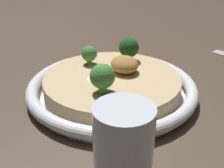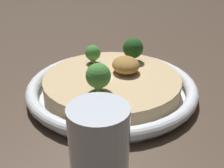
# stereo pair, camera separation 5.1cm
# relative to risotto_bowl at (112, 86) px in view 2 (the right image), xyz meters

# --- Properties ---
(ground_plane) EXTENTS (6.00, 6.00, 0.00)m
(ground_plane) POSITION_rel_risotto_bowl_xyz_m (0.00, 0.00, -0.02)
(ground_plane) COLOR #47382B
(risotto_bowl) EXTENTS (0.31, 0.31, 0.04)m
(risotto_bowl) POSITION_rel_risotto_bowl_xyz_m (0.00, 0.00, 0.00)
(risotto_bowl) COLOR silver
(risotto_bowl) RESTS_ON ground_plane
(cheese_sprinkle) EXTENTS (0.05, 0.05, 0.01)m
(cheese_sprinkle) POSITION_rel_risotto_bowl_xyz_m (0.00, -0.02, 0.03)
(cheese_sprinkle) COLOR white
(cheese_sprinkle) RESTS_ON risotto_bowl
(crispy_onion_garnish) EXTENTS (0.06, 0.05, 0.03)m
(crispy_onion_garnish) POSITION_rel_risotto_bowl_xyz_m (-0.01, 0.03, 0.03)
(crispy_onion_garnish) COLOR #A37538
(crispy_onion_garnish) RESTS_ON risotto_bowl
(broccoli_back_left) EXTENTS (0.04, 0.04, 0.05)m
(broccoli_back_left) POSITION_rel_risotto_bowl_xyz_m (-0.06, 0.06, 0.05)
(broccoli_back_left) COLOR #759E4C
(broccoli_back_left) RESTS_ON risotto_bowl
(broccoli_right) EXTENTS (0.04, 0.04, 0.05)m
(broccoli_right) POSITION_rel_risotto_bowl_xyz_m (0.05, -0.04, 0.05)
(broccoli_right) COLOR #84A856
(broccoli_right) RESTS_ON risotto_bowl
(broccoli_left) EXTENTS (0.03, 0.03, 0.04)m
(broccoli_left) POSITION_rel_risotto_bowl_xyz_m (-0.07, -0.02, 0.04)
(broccoli_left) COLOR #84A856
(broccoli_left) RESTS_ON risotto_bowl
(drinking_glass) EXTENTS (0.06, 0.06, 0.11)m
(drinking_glass) POSITION_rel_risotto_bowl_xyz_m (0.21, -0.07, 0.04)
(drinking_glass) COLOR silver
(drinking_glass) RESTS_ON ground_plane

